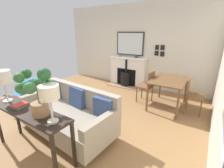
% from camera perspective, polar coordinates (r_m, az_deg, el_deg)
% --- Properties ---
extents(ground_plane, '(5.39, 5.42, 0.01)m').
position_cam_1_polar(ground_plane, '(3.94, -11.06, -10.32)').
color(ground_plane, olive).
extents(wall_left, '(0.12, 5.42, 2.78)m').
position_cam_1_polar(wall_left, '(5.71, 7.42, 13.45)').
color(wall_left, beige).
rests_on(wall_left, ground).
extents(fireplace, '(0.57, 1.41, 1.03)m').
position_cam_1_polar(fireplace, '(5.70, 5.58, 4.00)').
color(fireplace, '#9E7A5B').
rests_on(fireplace, ground).
extents(mirror_over_mantel, '(0.04, 1.01, 0.79)m').
position_cam_1_polar(mirror_over_mantel, '(5.65, 6.53, 14.35)').
color(mirror_over_mantel, '#2D2823').
extents(mantel_bowl_near, '(0.14, 0.14, 0.04)m').
position_cam_1_polar(mantel_bowl_near, '(5.77, 3.05, 10.19)').
color(mantel_bowl_near, '#9E9384').
rests_on(mantel_bowl_near, fireplace).
extents(mantel_bowl_far, '(0.12, 0.12, 0.05)m').
position_cam_1_polar(mantel_bowl_far, '(5.48, 8.84, 9.66)').
color(mantel_bowl_far, '#47382D').
rests_on(mantel_bowl_far, fireplace).
extents(sofa, '(1.03, 1.97, 0.85)m').
position_cam_1_polar(sofa, '(3.18, -15.44, -10.54)').
color(sofa, '#B2B2B7').
rests_on(sofa, ground).
extents(ottoman, '(0.65, 0.79, 0.40)m').
position_cam_1_polar(ottoman, '(3.90, -7.48, -6.31)').
color(ottoman, '#B2B2B7').
rests_on(ottoman, ground).
extents(armchair_accent, '(0.80, 0.74, 0.81)m').
position_cam_1_polar(armchair_accent, '(4.40, -28.45, -2.67)').
color(armchair_accent, brown).
rests_on(armchair_accent, ground).
extents(console_table, '(0.37, 1.54, 0.78)m').
position_cam_1_polar(console_table, '(2.67, -28.01, -10.29)').
color(console_table, black).
rests_on(console_table, ground).
extents(table_lamp_near_end, '(0.24, 0.24, 0.52)m').
position_cam_1_polar(table_lamp_near_end, '(3.00, -34.92, 1.77)').
color(table_lamp_near_end, white).
rests_on(table_lamp_near_end, console_table).
extents(table_lamp_far_end, '(0.24, 0.24, 0.49)m').
position_cam_1_polar(table_lamp_far_end, '(2.02, -21.85, -3.30)').
color(table_lamp_far_end, beige).
rests_on(table_lamp_far_end, console_table).
extents(potted_plant, '(0.50, 0.44, 0.67)m').
position_cam_1_polar(potted_plant, '(2.25, -25.43, -1.95)').
color(potted_plant, '#99704C').
rests_on(potted_plant, console_table).
extents(book_stack, '(0.24, 0.20, 0.04)m').
position_cam_1_polar(book_stack, '(2.80, -30.44, -6.69)').
color(book_stack, '#4C7056').
rests_on(book_stack, console_table).
extents(dining_table, '(1.15, 0.80, 0.74)m').
position_cam_1_polar(dining_table, '(4.17, 19.97, 0.33)').
color(dining_table, brown).
rests_on(dining_table, ground).
extents(dining_chair_near_fireplace, '(0.43, 0.43, 0.88)m').
position_cam_1_polar(dining_chair_near_fireplace, '(4.34, 12.93, -0.12)').
color(dining_chair_near_fireplace, brown).
rests_on(dining_chair_near_fireplace, ground).
extents(dining_chair_by_back_wall, '(0.41, 0.41, 0.83)m').
position_cam_1_polar(dining_chair_by_back_wall, '(4.15, 26.95, -2.92)').
color(dining_chair_by_back_wall, brown).
rests_on(dining_chair_by_back_wall, ground).
extents(photo_gallery_row, '(0.02, 0.31, 0.35)m').
position_cam_1_polar(photo_gallery_row, '(5.30, 16.94, 11.53)').
color(photo_gallery_row, black).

